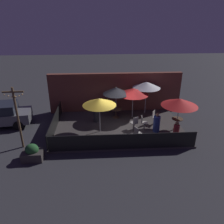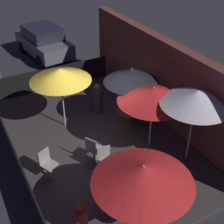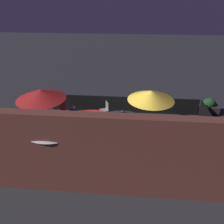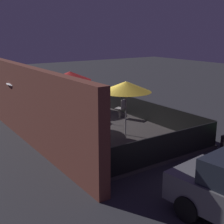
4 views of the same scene
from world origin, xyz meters
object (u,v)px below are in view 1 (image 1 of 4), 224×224
at_px(patio_umbrella_2, 133,91).
at_px(patron_0, 176,132).
at_px(patio_umbrella_0, 180,102).
at_px(patio_chair_2, 138,134).
at_px(patron_2, 157,124).
at_px(patio_chair_1, 134,123).
at_px(patron_1, 96,115).
at_px(light_post, 17,115).
at_px(dining_table_1, 116,110).
at_px(patio_chair_3, 155,117).
at_px(patio_umbrella_1, 116,91).
at_px(parked_car_0, 1,115).
at_px(patio_umbrella_3, 147,85).
at_px(dining_table_0, 177,121).
at_px(patio_umbrella_4, 99,102).
at_px(planter_box, 32,153).
at_px(patio_chair_0, 143,122).

distance_m(patio_umbrella_2, patron_0, 4.23).
height_order(patio_umbrella_0, patio_chair_2, patio_umbrella_0).
bearing_deg(patio_umbrella_2, patron_2, -61.99).
distance_m(patio_chair_1, patron_1, 2.83).
bearing_deg(light_post, patio_umbrella_2, 26.47).
relative_size(dining_table_1, patio_chair_3, 0.97).
relative_size(patio_umbrella_1, dining_table_1, 2.53).
height_order(patron_0, parked_car_0, parked_car_0).
relative_size(patio_chair_1, patio_chair_2, 0.98).
distance_m(patio_umbrella_3, patio_chair_3, 2.56).
relative_size(patio_umbrella_1, patio_umbrella_2, 1.05).
distance_m(dining_table_0, parked_car_0, 11.78).
bearing_deg(light_post, patio_umbrella_1, 30.92).
height_order(patio_umbrella_1, patio_umbrella_2, patio_umbrella_1).
height_order(patio_umbrella_4, patron_0, patio_umbrella_4).
bearing_deg(patron_0, patio_chair_2, 25.67).
bearing_deg(patron_1, patio_umbrella_4, 146.87).
distance_m(patio_umbrella_3, dining_table_0, 3.55).
height_order(patio_umbrella_0, dining_table_0, patio_umbrella_0).
relative_size(dining_table_1, patron_0, 0.75).
bearing_deg(patron_1, patron_0, -162.97).
height_order(patio_chair_1, patron_1, patron_1).
bearing_deg(patio_chair_2, patio_umbrella_1, 81.27).
relative_size(dining_table_0, parked_car_0, 0.19).
bearing_deg(planter_box, patio_chair_0, 23.60).
bearing_deg(patio_chair_1, patio_umbrella_2, -33.11).
height_order(patio_chair_0, patron_1, patron_1).
xyz_separation_m(patio_chair_2, patio_chair_3, (1.57, 2.21, -0.01)).
xyz_separation_m(patio_umbrella_1, patio_umbrella_3, (2.29, 0.72, 0.15)).
xyz_separation_m(patio_umbrella_2, light_post, (-6.87, -3.42, -0.06)).
xyz_separation_m(patio_umbrella_0, patio_chair_3, (-1.24, 0.87, -1.39)).
bearing_deg(patio_chair_1, patron_2, -131.20).
xyz_separation_m(patio_umbrella_2, patio_chair_2, (-0.19, -3.41, -1.45)).
distance_m(patio_chair_1, patron_0, 2.67).
bearing_deg(light_post, patron_0, 0.25).
bearing_deg(dining_table_0, dining_table_1, 152.00).
bearing_deg(patio_chair_1, parked_car_0, 52.99).
distance_m(patio_umbrella_4, planter_box, 4.77).
distance_m(patio_umbrella_3, patio_umbrella_4, 4.43).
height_order(patio_umbrella_1, parked_car_0, patio_umbrella_1).
bearing_deg(dining_table_1, patio_umbrella_2, 1.50).
bearing_deg(patron_0, planter_box, 34.08).
bearing_deg(light_post, patio_chair_1, 12.19).
bearing_deg(patron_0, patio_umbrella_2, -33.08).
xyz_separation_m(patron_0, patron_2, (-0.90, 1.10, 0.01)).
bearing_deg(patio_umbrella_2, patio_chair_0, -76.67).
bearing_deg(patio_umbrella_3, patio_umbrella_1, -162.64).
bearing_deg(patio_chair_1, patio_chair_3, -91.86).
distance_m(dining_table_1, patio_chair_2, 3.53).
bearing_deg(light_post, patio_umbrella_4, 16.96).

